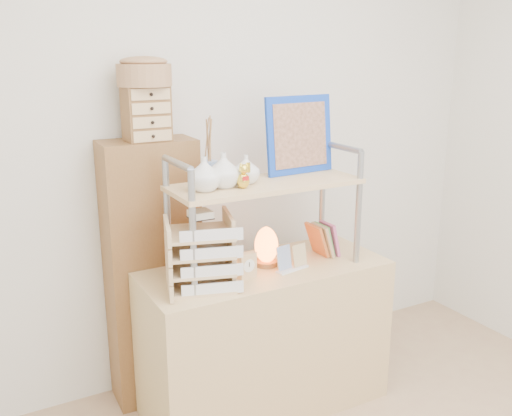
{
  "coord_description": "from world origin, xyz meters",
  "views": [
    {
      "loc": [
        -1.28,
        -1.02,
        1.76
      ],
      "look_at": [
        -0.05,
        1.2,
        1.05
      ],
      "focal_mm": 40.0,
      "sensor_mm": 36.0,
      "label": 1
    }
  ],
  "objects_px": {
    "cabinet": "(153,273)",
    "salt_lamp": "(266,246)",
    "desk": "(265,338)",
    "letter_tray": "(201,257)"
  },
  "relations": [
    {
      "from": "letter_tray",
      "to": "salt_lamp",
      "type": "height_order",
      "value": "letter_tray"
    },
    {
      "from": "cabinet",
      "to": "salt_lamp",
      "type": "height_order",
      "value": "cabinet"
    },
    {
      "from": "desk",
      "to": "cabinet",
      "type": "relative_size",
      "value": 0.89
    },
    {
      "from": "letter_tray",
      "to": "salt_lamp",
      "type": "xyz_separation_m",
      "value": [
        0.38,
        0.09,
        -0.04
      ]
    },
    {
      "from": "cabinet",
      "to": "letter_tray",
      "type": "relative_size",
      "value": 3.85
    },
    {
      "from": "salt_lamp",
      "to": "desk",
      "type": "bearing_deg",
      "value": -125.66
    },
    {
      "from": "desk",
      "to": "salt_lamp",
      "type": "distance_m",
      "value": 0.48
    },
    {
      "from": "desk",
      "to": "salt_lamp",
      "type": "height_order",
      "value": "salt_lamp"
    },
    {
      "from": "cabinet",
      "to": "salt_lamp",
      "type": "relative_size",
      "value": 6.94
    },
    {
      "from": "letter_tray",
      "to": "salt_lamp",
      "type": "relative_size",
      "value": 1.8
    }
  ]
}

